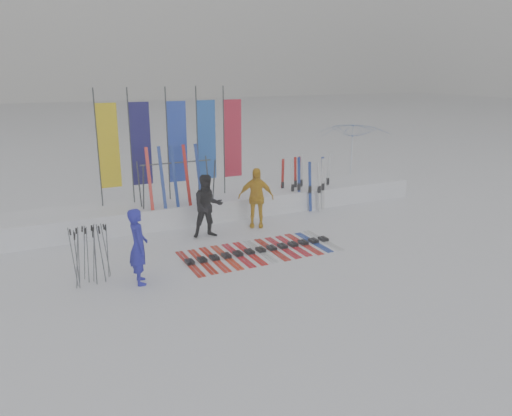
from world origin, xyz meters
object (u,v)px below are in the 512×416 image
tent_canopy (353,155)px  ski_rack (177,177)px  person_black (208,206)px  ski_row (260,250)px  person_blue (138,246)px  person_yellow (256,197)px

tent_canopy → ski_rack: bearing=-167.7°
person_black → ski_row: bearing=-58.8°
person_blue → person_yellow: 4.49m
tent_canopy → person_blue: bearing=-150.8°
person_black → ski_rack: ski_rack is taller
person_black → ski_row: size_ratio=0.44×
person_black → ski_row: (0.74, -1.59, -0.80)m
person_black → ski_rack: bearing=111.9°
person_blue → ski_row: bearing=-75.1°
person_yellow → person_black: bearing=-143.7°
person_yellow → person_blue: bearing=-121.1°
person_black → tent_canopy: 7.38m
tent_canopy → ski_row: size_ratio=0.72×
tent_canopy → person_yellow: bearing=-153.0°
person_yellow → tent_canopy: 5.91m
ski_row → ski_rack: (-1.12, 2.97, 1.35)m
person_yellow → tent_canopy: bearing=54.0°
person_yellow → ski_rack: bearing=176.4°
person_blue → person_black: bearing=-42.3°
ski_row → tent_canopy: bearing=36.9°
person_blue → tent_canopy: 10.39m
tent_canopy → ski_rack: size_ratio=1.33×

